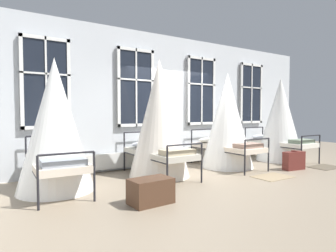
{
  "coord_description": "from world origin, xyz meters",
  "views": [
    {
      "loc": [
        -4.11,
        -5.24,
        1.38
      ],
      "look_at": [
        -0.78,
        0.01,
        1.09
      ],
      "focal_mm": 30.57,
      "sensor_mm": 36.0,
      "label": 1
    }
  ],
  "objects_px": {
    "travel_trunk": "(151,191)",
    "cot_first": "(55,127)",
    "cot_second": "(159,120)",
    "cot_fourth": "(280,121)",
    "cot_third": "(227,122)",
    "suitcase_dark": "(294,161)"
  },
  "relations": [
    {
      "from": "cot_fourth",
      "to": "travel_trunk",
      "type": "height_order",
      "value": "cot_fourth"
    },
    {
      "from": "cot_third",
      "to": "cot_fourth",
      "type": "xyz_separation_m",
      "value": [
        2.01,
        -0.07,
        -0.0
      ]
    },
    {
      "from": "cot_first",
      "to": "travel_trunk",
      "type": "bearing_deg",
      "value": -143.71
    },
    {
      "from": "travel_trunk",
      "to": "cot_third",
      "type": "bearing_deg",
      "value": 26.82
    },
    {
      "from": "cot_fourth",
      "to": "travel_trunk",
      "type": "xyz_separation_m",
      "value": [
        -5.08,
        -1.48,
        -0.96
      ]
    },
    {
      "from": "cot_third",
      "to": "cot_fourth",
      "type": "relative_size",
      "value": 1.0
    },
    {
      "from": "cot_fourth",
      "to": "travel_trunk",
      "type": "relative_size",
      "value": 3.71
    },
    {
      "from": "suitcase_dark",
      "to": "cot_second",
      "type": "bearing_deg",
      "value": 167.11
    },
    {
      "from": "travel_trunk",
      "to": "cot_first",
      "type": "bearing_deg",
      "value": 124.78
    },
    {
      "from": "cot_third",
      "to": "travel_trunk",
      "type": "distance_m",
      "value": 3.57
    },
    {
      "from": "suitcase_dark",
      "to": "travel_trunk",
      "type": "relative_size",
      "value": 0.91
    },
    {
      "from": "cot_second",
      "to": "travel_trunk",
      "type": "xyz_separation_m",
      "value": [
        -1.07,
        -1.55,
        -1.03
      ]
    },
    {
      "from": "cot_first",
      "to": "cot_second",
      "type": "distance_m",
      "value": 2.13
    },
    {
      "from": "cot_first",
      "to": "cot_fourth",
      "type": "distance_m",
      "value": 6.14
    },
    {
      "from": "cot_first",
      "to": "cot_third",
      "type": "xyz_separation_m",
      "value": [
        4.13,
        0.02,
        0.02
      ]
    },
    {
      "from": "cot_fourth",
      "to": "travel_trunk",
      "type": "bearing_deg",
      "value": 106.9
    },
    {
      "from": "cot_second",
      "to": "cot_third",
      "type": "relative_size",
      "value": 1.06
    },
    {
      "from": "cot_fourth",
      "to": "suitcase_dark",
      "type": "height_order",
      "value": "cot_fourth"
    },
    {
      "from": "cot_fourth",
      "to": "cot_third",
      "type": "bearing_deg",
      "value": 88.62
    },
    {
      "from": "suitcase_dark",
      "to": "cot_third",
      "type": "bearing_deg",
      "value": 141.13
    },
    {
      "from": "cot_first",
      "to": "suitcase_dark",
      "type": "height_order",
      "value": "cot_first"
    },
    {
      "from": "cot_first",
      "to": "cot_third",
      "type": "height_order",
      "value": "cot_third"
    }
  ]
}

